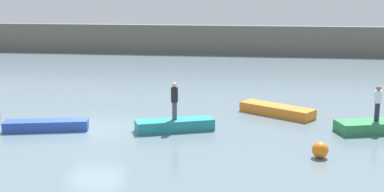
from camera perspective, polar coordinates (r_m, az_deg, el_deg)
name	(u,v)px	position (r m, az deg, el deg)	size (l,w,h in m)	color
ground_plane	(94,129)	(25.10, -10.46, -3.51)	(120.00, 120.00, 0.00)	slate
embankment_wall	(184,39)	(52.49, -0.83, 6.11)	(80.00, 1.20, 2.81)	#666056
rowboat_blue	(46,125)	(25.30, -15.39, -3.06)	(3.78, 0.90, 0.48)	#2B4CAD
rowboat_teal	(175,125)	(24.37, -1.88, -3.14)	(3.58, 1.02, 0.53)	teal
rowboat_orange	(277,110)	(27.64, 9.11, -1.53)	(3.97, 1.07, 0.50)	orange
rowboat_green	(376,126)	(25.55, 19.16, -3.11)	(3.59, 1.29, 0.52)	#2D7F47
person_white_shirt	(378,102)	(25.29, 19.34, -0.56)	(0.32, 0.32, 1.62)	#232838
person_dark_shirt	(174,99)	(24.08, -1.90, -0.32)	(0.32, 0.32, 1.73)	#4C4C56
mooring_buoy	(320,150)	(21.12, 13.61, -5.65)	(0.64, 0.64, 0.64)	orange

